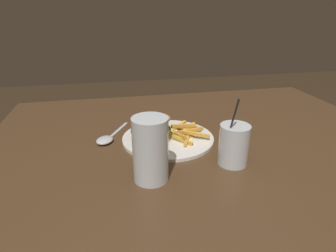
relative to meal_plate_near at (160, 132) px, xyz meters
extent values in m
cube|color=#4C331E|center=(-0.13, 0.16, -0.05)|extent=(1.33, 1.30, 0.03)
cylinder|color=#392616|center=(-0.72, -0.42, -0.42)|extent=(0.07, 0.07, 0.72)
cylinder|color=#392616|center=(0.47, -0.42, -0.42)|extent=(0.07, 0.07, 0.72)
cylinder|color=white|center=(-0.03, -0.01, -0.03)|extent=(0.29, 0.29, 0.01)
ellipsoid|color=tan|center=(0.03, 0.00, -0.01)|extent=(0.12, 0.10, 0.03)
cylinder|color=#38752D|center=(0.03, 0.00, 0.01)|extent=(0.13, 0.13, 0.01)
cylinder|color=red|center=(0.03, 0.00, 0.02)|extent=(0.11, 0.11, 0.01)
cylinder|color=#4C2D1E|center=(0.03, 0.00, 0.03)|extent=(0.11, 0.11, 0.01)
ellipsoid|color=tan|center=(0.03, 0.01, 0.05)|extent=(0.12, 0.11, 0.05)
cube|color=gold|center=(-0.08, 0.00, -0.01)|extent=(0.05, 0.05, 0.03)
cube|color=gold|center=(-0.08, 0.00, 0.01)|extent=(0.08, 0.02, 0.01)
cube|color=gold|center=(-0.11, -0.04, -0.02)|extent=(0.06, 0.06, 0.03)
cube|color=gold|center=(-0.06, 0.02, -0.01)|extent=(0.03, 0.06, 0.02)
cube|color=gold|center=(-0.08, -0.01, -0.01)|extent=(0.06, 0.01, 0.02)
cube|color=gold|center=(-0.11, 0.02, -0.01)|extent=(0.08, 0.05, 0.02)
cube|color=gold|center=(-0.10, 0.01, 0.00)|extent=(0.08, 0.03, 0.03)
cube|color=gold|center=(-0.08, 0.04, -0.02)|extent=(0.04, 0.07, 0.01)
cube|color=gold|center=(-0.06, 0.04, -0.01)|extent=(0.05, 0.06, 0.01)
cube|color=gold|center=(-0.12, -0.04, -0.02)|extent=(0.03, 0.06, 0.02)
cube|color=gold|center=(-0.08, -0.01, 0.01)|extent=(0.08, 0.02, 0.01)
cube|color=gold|center=(-0.07, -0.06, -0.02)|extent=(0.07, 0.05, 0.03)
cube|color=gold|center=(-0.03, 0.00, -0.02)|extent=(0.06, 0.03, 0.02)
cylinder|color=silver|center=(0.06, 0.20, 0.05)|extent=(0.08, 0.08, 0.16)
cylinder|color=#C67F23|center=(0.06, 0.20, 0.03)|extent=(0.07, 0.07, 0.13)
cylinder|color=silver|center=(-0.17, 0.17, 0.02)|extent=(0.08, 0.08, 0.11)
cylinder|color=yellow|center=(-0.17, 0.17, 0.01)|extent=(0.07, 0.07, 0.09)
cylinder|color=black|center=(-0.15, 0.18, 0.06)|extent=(0.02, 0.04, 0.19)
ellipsoid|color=silver|center=(0.17, -0.02, -0.02)|extent=(0.07, 0.08, 0.02)
cube|color=silver|center=(0.12, -0.11, -0.03)|extent=(0.07, 0.13, 0.00)
camera|label=1|loc=(0.13, 0.78, 0.36)|focal=30.00mm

